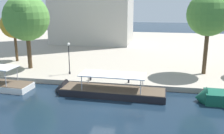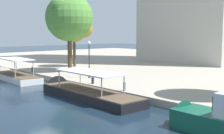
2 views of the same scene
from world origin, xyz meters
name	(u,v)px [view 1 (image 1 of 2)]	position (x,y,z in m)	size (l,w,h in m)	color
ground_plane	(102,111)	(0.00, 0.00, 0.00)	(220.00, 220.00, 0.00)	#142333
dock_promenade	(135,48)	(0.00, 34.63, 0.33)	(120.00, 55.00, 0.67)	#A39989
tour_boat_1	(103,92)	(-0.84, 4.62, 0.28)	(13.61, 3.46, 3.90)	black
mooring_bollard_1	(90,77)	(-3.32, 7.79, 1.09)	(0.32, 0.32, 0.79)	#2D2D33
mooring_bollard_2	(129,80)	(1.78, 7.67, 1.11)	(0.26, 0.26, 0.83)	#2D2D33
lamp_post	(69,55)	(-7.08, 10.19, 3.42)	(0.39, 0.39, 4.52)	black
tree_0	(26,17)	(-14.22, 12.11, 8.56)	(6.84, 6.84, 11.15)	#4C3823
tree_2	(208,15)	(11.79, 13.93, 9.04)	(6.06, 6.06, 11.50)	#4C3823
tree_3	(16,25)	(-18.54, 16.39, 6.93)	(4.83, 4.85, 8.48)	#4C3823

